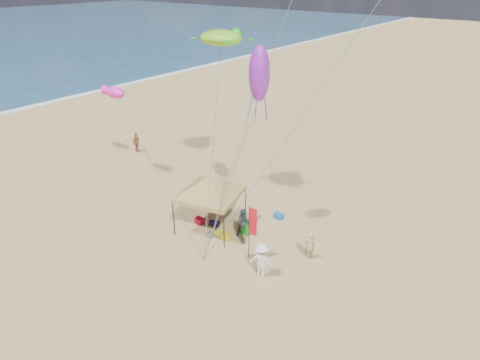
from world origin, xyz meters
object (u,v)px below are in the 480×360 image
(cooler_blue, at_px, (279,216))
(person_far_a, at_px, (136,142))
(chair_yellow, at_px, (201,202))
(feather_flag, at_px, (252,225))
(cooler_red, at_px, (200,221))
(chair_green, at_px, (246,228))
(person_near_a, at_px, (310,246))
(person_near_b, at_px, (244,223))
(person_near_c, at_px, (261,260))
(canopy_tent, at_px, (210,178))
(beach_cart, at_px, (223,235))

(cooler_blue, xyz_separation_m, person_far_a, (-15.42, 1.47, 0.68))
(chair_yellow, bearing_deg, cooler_blue, 21.28)
(feather_flag, bearing_deg, cooler_blue, 103.94)
(cooler_red, relative_size, cooler_blue, 1.00)
(cooler_blue, height_order, chair_yellow, chair_yellow)
(chair_green, height_order, person_near_a, person_near_a)
(cooler_red, distance_m, person_near_b, 3.06)
(chair_yellow, xyz_separation_m, person_near_b, (4.26, -0.95, 0.53))
(person_near_a, relative_size, person_far_a, 0.92)
(chair_yellow, bearing_deg, cooler_red, -49.38)
(cooler_blue, height_order, chair_green, chair_green)
(cooler_red, relative_size, person_near_c, 0.28)
(person_far_a, bearing_deg, person_near_b, -127.72)
(canopy_tent, height_order, chair_green, canopy_tent)
(cooler_red, height_order, beach_cart, cooler_red)
(cooler_blue, xyz_separation_m, chair_green, (-0.62, -2.49, 0.16))
(person_near_c, xyz_separation_m, person_far_a, (-17.71, 6.50, -0.09))
(cooler_blue, bearing_deg, feather_flag, -76.06)
(person_far_a, bearing_deg, cooler_blue, -117.03)
(feather_flag, xyz_separation_m, person_near_a, (2.41, 1.91, -1.31))
(canopy_tent, distance_m, beach_cart, 3.38)
(feather_flag, xyz_separation_m, beach_cart, (-2.40, 0.48, -1.90))
(chair_green, xyz_separation_m, beach_cart, (-0.73, -1.22, -0.15))
(chair_green, xyz_separation_m, person_near_c, (2.92, -2.55, 0.60))
(canopy_tent, height_order, feather_flag, canopy_tent)
(beach_cart, bearing_deg, feather_flag, -11.42)
(cooler_blue, xyz_separation_m, beach_cart, (-1.36, -3.71, 0.01))
(canopy_tent, bearing_deg, person_near_a, 9.18)
(cooler_red, relative_size, chair_green, 0.77)
(feather_flag, relative_size, cooler_blue, 5.83)
(chair_green, bearing_deg, person_near_b, -80.13)
(feather_flag, distance_m, person_far_a, 17.45)
(feather_flag, xyz_separation_m, chair_green, (-1.67, 1.71, -1.75))
(cooler_blue, height_order, person_far_a, person_far_a)
(feather_flag, distance_m, chair_green, 2.96)
(cooler_blue, relative_size, person_near_c, 0.28)
(chair_yellow, distance_m, person_near_b, 4.40)
(cooler_red, height_order, person_near_a, person_near_a)
(beach_cart, relative_size, person_near_c, 0.47)
(cooler_blue, xyz_separation_m, chair_yellow, (-4.82, -1.88, 0.16))
(feather_flag, relative_size, beach_cart, 3.50)
(chair_green, bearing_deg, person_near_c, -41.17)
(cooler_blue, bearing_deg, chair_green, -104.07)
(cooler_blue, height_order, person_near_b, person_near_b)
(cooler_blue, height_order, person_near_a, person_near_a)
(person_near_b, bearing_deg, person_far_a, 115.14)
(person_near_a, distance_m, person_near_b, 4.05)
(person_near_b, relative_size, person_near_c, 0.92)
(chair_green, bearing_deg, feather_flag, -45.73)
(canopy_tent, relative_size, person_far_a, 3.56)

